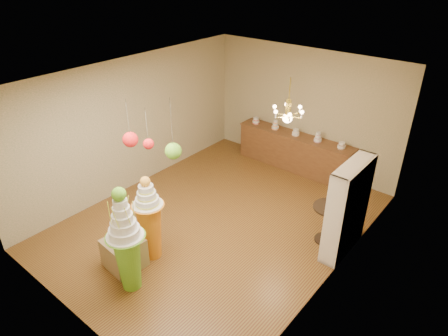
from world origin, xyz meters
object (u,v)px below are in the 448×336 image
Objects in this scene: pedestal_green at (127,249)px; sideboard at (294,151)px; pedestal_orange at (150,224)px; round_table at (328,219)px.

sideboard is at bearing 90.62° from pedestal_green.
pedestal_orange is 0.55× the size of sideboard.
pedestal_orange is at bearing 112.78° from pedestal_green.
sideboard reaches higher than round_table.
pedestal_orange reaches higher than sideboard.
pedestal_green is 1.16× the size of pedestal_orange.
sideboard is (-0.06, 5.27, -0.31)m from pedestal_green.
pedestal_green reaches higher than pedestal_orange.
pedestal_green is 0.63× the size of sideboard.
pedestal_orange is 4.55m from sideboard.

